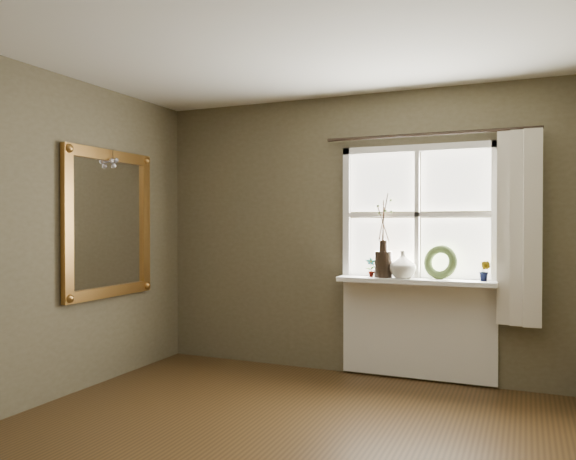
% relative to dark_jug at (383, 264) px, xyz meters
% --- Properties ---
extents(ceiling, '(4.50, 4.50, 0.00)m').
position_rel_dark_jug_xyz_m(ceiling, '(-0.27, -2.12, 1.56)').
color(ceiling, silver).
rests_on(ceiling, ground).
extents(wall_back, '(4.00, 0.10, 2.60)m').
position_rel_dark_jug_xyz_m(wall_back, '(-0.27, 0.18, 0.26)').
color(wall_back, brown).
rests_on(wall_back, ground).
extents(window_frame, '(1.36, 0.06, 1.24)m').
position_rel_dark_jug_xyz_m(window_frame, '(0.28, 0.11, 0.44)').
color(window_frame, white).
rests_on(window_frame, wall_back).
extents(window_sill, '(1.36, 0.26, 0.04)m').
position_rel_dark_jug_xyz_m(window_sill, '(0.28, 0.00, -0.14)').
color(window_sill, white).
rests_on(window_sill, wall_back).
extents(window_apron, '(1.36, 0.04, 0.88)m').
position_rel_dark_jug_xyz_m(window_apron, '(0.28, 0.11, -0.58)').
color(window_apron, white).
rests_on(window_apron, ground).
extents(dark_jug, '(0.19, 0.19, 0.23)m').
position_rel_dark_jug_xyz_m(dark_jug, '(0.00, 0.00, 0.00)').
color(dark_jug, black).
rests_on(dark_jug, window_sill).
extents(cream_vase, '(0.27, 0.27, 0.24)m').
position_rel_dark_jug_xyz_m(cream_vase, '(0.17, 0.00, 0.00)').
color(cream_vase, beige).
rests_on(cream_vase, window_sill).
extents(wreath, '(0.33, 0.22, 0.31)m').
position_rel_dark_jug_xyz_m(wreath, '(0.49, 0.04, -0.00)').
color(wreath, '#36471F').
rests_on(wreath, window_sill).
extents(potted_plant_left, '(0.11, 0.09, 0.17)m').
position_rel_dark_jug_xyz_m(potted_plant_left, '(-0.11, 0.00, -0.03)').
color(potted_plant_left, '#36471F').
rests_on(potted_plant_left, window_sill).
extents(potted_plant_right, '(0.12, 0.11, 0.17)m').
position_rel_dark_jug_xyz_m(potted_plant_right, '(0.86, 0.00, -0.03)').
color(potted_plant_right, '#36471F').
rests_on(potted_plant_right, window_sill).
extents(curtain, '(0.36, 0.12, 1.59)m').
position_rel_dark_jug_xyz_m(curtain, '(1.12, 0.01, 0.33)').
color(curtain, beige).
rests_on(curtain, wall_back).
extents(curtain_rod, '(1.84, 0.03, 0.03)m').
position_rel_dark_jug_xyz_m(curtain_rod, '(0.38, 0.05, 1.14)').
color(curtain_rod, black).
rests_on(curtain_rod, wall_back).
extents(gilt_mirror, '(0.10, 1.09, 1.30)m').
position_rel_dark_jug_xyz_m(gilt_mirror, '(-2.23, -0.98, 0.37)').
color(gilt_mirror, white).
rests_on(gilt_mirror, wall_left).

